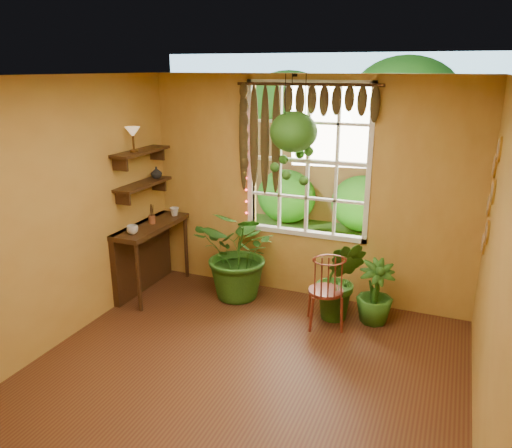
% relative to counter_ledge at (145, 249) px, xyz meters
% --- Properties ---
extents(floor, '(4.50, 4.50, 0.00)m').
position_rel_counter_ledge_xyz_m(floor, '(1.91, -1.60, -0.55)').
color(floor, '#563218').
rests_on(floor, ground).
extents(ceiling, '(4.50, 4.50, 0.00)m').
position_rel_counter_ledge_xyz_m(ceiling, '(1.91, -1.60, 2.15)').
color(ceiling, silver).
rests_on(ceiling, wall_back).
extents(wall_back, '(4.00, 0.00, 4.00)m').
position_rel_counter_ledge_xyz_m(wall_back, '(1.91, 0.65, 0.80)').
color(wall_back, gold).
rests_on(wall_back, floor).
extents(wall_left, '(0.00, 4.50, 4.50)m').
position_rel_counter_ledge_xyz_m(wall_left, '(-0.09, -1.60, 0.80)').
color(wall_left, gold).
rests_on(wall_left, floor).
extents(wall_right, '(0.00, 4.50, 4.50)m').
position_rel_counter_ledge_xyz_m(wall_right, '(3.91, -1.60, 0.80)').
color(wall_right, gold).
rests_on(wall_right, floor).
extents(window, '(1.52, 0.10, 1.86)m').
position_rel_counter_ledge_xyz_m(window, '(1.91, 0.68, 1.15)').
color(window, white).
rests_on(window, wall_back).
extents(valance_vine, '(1.70, 0.12, 1.10)m').
position_rel_counter_ledge_xyz_m(valance_vine, '(1.82, 0.56, 1.73)').
color(valance_vine, '#3E2710').
rests_on(valance_vine, window).
extents(string_lights, '(0.03, 0.03, 1.54)m').
position_rel_counter_ledge_xyz_m(string_lights, '(1.15, 0.59, 1.20)').
color(string_lights, '#FF2633').
rests_on(string_lights, window).
extents(wall_plates, '(0.04, 0.32, 1.10)m').
position_rel_counter_ledge_xyz_m(wall_plates, '(3.89, 0.19, 1.00)').
color(wall_plates, beige).
rests_on(wall_plates, wall_right).
extents(counter_ledge, '(0.40, 1.20, 0.90)m').
position_rel_counter_ledge_xyz_m(counter_ledge, '(0.00, 0.00, 0.00)').
color(counter_ledge, '#3E2710').
rests_on(counter_ledge, floor).
extents(shelf_lower, '(0.25, 0.90, 0.04)m').
position_rel_counter_ledge_xyz_m(shelf_lower, '(0.03, 0.00, 0.85)').
color(shelf_lower, '#3E2710').
rests_on(shelf_lower, wall_left).
extents(shelf_upper, '(0.25, 0.90, 0.04)m').
position_rel_counter_ledge_xyz_m(shelf_upper, '(0.03, 0.00, 1.25)').
color(shelf_upper, '#3E2710').
rests_on(shelf_upper, wall_left).
extents(backyard, '(14.00, 10.00, 12.00)m').
position_rel_counter_ledge_xyz_m(backyard, '(2.15, 5.27, 0.73)').
color(backyard, '#33601B').
rests_on(backyard, ground).
extents(windsor_chair, '(0.50, 0.51, 1.04)m').
position_rel_counter_ledge_xyz_m(windsor_chair, '(2.38, -0.07, -0.25)').
color(windsor_chair, maroon).
rests_on(windsor_chair, floor).
extents(potted_plant_left, '(1.19, 1.07, 1.18)m').
position_rel_counter_ledge_xyz_m(potted_plant_left, '(1.23, 0.24, 0.04)').
color(potted_plant_left, '#1F4713').
rests_on(potted_plant_left, floor).
extents(potted_plant_mid, '(0.57, 0.47, 0.96)m').
position_rel_counter_ledge_xyz_m(potted_plant_mid, '(2.48, 0.14, -0.07)').
color(potted_plant_mid, '#1F4713').
rests_on(potted_plant_mid, floor).
extents(potted_plant_right, '(0.52, 0.52, 0.73)m').
position_rel_counter_ledge_xyz_m(potted_plant_right, '(2.87, 0.23, -0.19)').
color(potted_plant_right, '#1F4713').
rests_on(potted_plant_right, floor).
extents(hanging_basket, '(0.54, 0.54, 1.24)m').
position_rel_counter_ledge_xyz_m(hanging_basket, '(1.80, 0.44, 1.44)').
color(hanging_basket, black).
rests_on(hanging_basket, ceiling).
extents(cup_a, '(0.17, 0.17, 0.10)m').
position_rel_counter_ledge_xyz_m(cup_a, '(0.13, -0.41, 0.40)').
color(cup_a, silver).
rests_on(cup_a, counter_ledge).
extents(cup_b, '(0.16, 0.16, 0.11)m').
position_rel_counter_ledge_xyz_m(cup_b, '(0.19, 0.43, 0.40)').
color(cup_b, beige).
rests_on(cup_b, counter_ledge).
extents(brush_jar, '(0.08, 0.08, 0.31)m').
position_rel_counter_ledge_xyz_m(brush_jar, '(0.11, 0.03, 0.47)').
color(brush_jar, brown).
rests_on(brush_jar, counter_ledge).
extents(shelf_vase, '(0.14, 0.14, 0.15)m').
position_rel_counter_ledge_xyz_m(shelf_vase, '(0.04, 0.29, 0.94)').
color(shelf_vase, '#B2AD99').
rests_on(shelf_vase, shelf_lower).
extents(tiffany_lamp, '(0.18, 0.18, 0.29)m').
position_rel_counter_ledge_xyz_m(tiffany_lamp, '(0.05, -0.16, 1.48)').
color(tiffany_lamp, '#533617').
rests_on(tiffany_lamp, shelf_upper).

